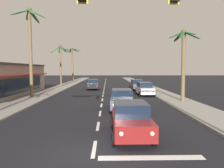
% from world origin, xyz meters
% --- Properties ---
extents(ground_plane, '(220.00, 220.00, 0.00)m').
position_xyz_m(ground_plane, '(0.00, 0.00, 0.00)').
color(ground_plane, black).
extents(sidewalk_right, '(3.20, 110.00, 0.14)m').
position_xyz_m(sidewalk_right, '(7.80, 20.00, 0.07)').
color(sidewalk_right, gray).
rests_on(sidewalk_right, ground).
extents(sidewalk_left, '(3.20, 110.00, 0.14)m').
position_xyz_m(sidewalk_left, '(-7.80, 20.00, 0.07)').
color(sidewalk_left, gray).
rests_on(sidewalk_left, ground).
extents(lane_markings, '(4.28, 86.53, 0.01)m').
position_xyz_m(lane_markings, '(0.41, 19.63, 0.00)').
color(lane_markings, silver).
rests_on(lane_markings, ground).
extents(traffic_signal_mast, '(10.37, 0.41, 7.51)m').
position_xyz_m(traffic_signal_mast, '(3.28, -0.37, 5.44)').
color(traffic_signal_mast, '#2D2D33').
rests_on(traffic_signal_mast, ground).
extents(sedan_lead_at_stop_bar, '(1.96, 4.45, 1.68)m').
position_xyz_m(sedan_lead_at_stop_bar, '(1.71, 2.14, 0.85)').
color(sedan_lead_at_stop_bar, maroon).
rests_on(sedan_lead_at_stop_bar, ground).
extents(sedan_third_in_queue, '(2.11, 4.51, 1.68)m').
position_xyz_m(sedan_third_in_queue, '(1.72, 9.12, 0.85)').
color(sedan_third_in_queue, '#4C515B').
rests_on(sedan_third_in_queue, ground).
extents(sedan_oncoming_far, '(2.14, 4.52, 1.68)m').
position_xyz_m(sedan_oncoming_far, '(-1.81, 27.09, 0.85)').
color(sedan_oncoming_far, black).
rests_on(sedan_oncoming_far, ground).
extents(sedan_parked_nearest_kerb, '(2.06, 4.49, 1.68)m').
position_xyz_m(sedan_parked_nearest_kerb, '(5.24, 25.97, 0.85)').
color(sedan_parked_nearest_kerb, '#4C515B').
rests_on(sedan_parked_nearest_kerb, ground).
extents(sedan_parked_mid_kerb, '(2.06, 4.50, 1.68)m').
position_xyz_m(sedan_parked_mid_kerb, '(5.28, 18.95, 0.85)').
color(sedan_parked_mid_kerb, silver).
rests_on(sedan_parked_mid_kerb, ground).
extents(palm_left_second, '(3.98, 3.83, 10.21)m').
position_xyz_m(palm_left_second, '(-8.18, 16.59, 6.85)').
color(palm_left_second, brown).
rests_on(palm_left_second, ground).
extents(palm_left_third, '(3.81, 3.79, 7.75)m').
position_xyz_m(palm_left_third, '(-8.04, 31.88, 5.76)').
color(palm_left_third, brown).
rests_on(palm_left_third, ground).
extents(palm_left_farthest, '(4.72, 4.14, 8.78)m').
position_xyz_m(palm_left_farthest, '(-8.30, 47.12, 5.92)').
color(palm_left_farthest, brown).
rests_on(palm_left_farthest, ground).
extents(palm_right_second, '(3.36, 3.41, 7.26)m').
position_xyz_m(palm_right_second, '(8.13, 13.15, 4.95)').
color(palm_right_second, brown).
rests_on(palm_right_second, ground).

